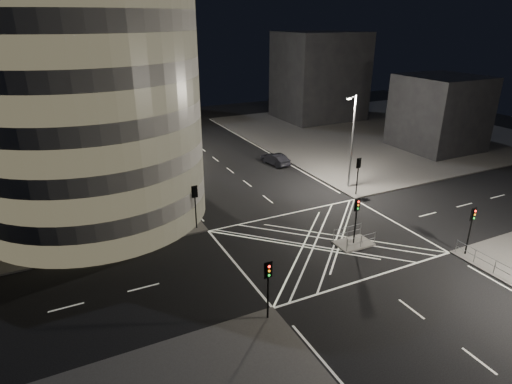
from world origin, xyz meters
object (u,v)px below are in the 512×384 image
central_island (353,243)px  traffic_signal_island (356,212)px  traffic_signal_fr (358,169)px  traffic_signal_fl (195,199)px  street_lamp_left_far (131,117)px  street_lamp_left_near (169,155)px  sedan (275,159)px  traffic_signal_nr (472,222)px  street_lamp_right_far (352,139)px  traffic_signal_nl (268,280)px

central_island → traffic_signal_island: size_ratio=0.75×
traffic_signal_fr → traffic_signal_island: 10.73m
traffic_signal_fl → street_lamp_left_far: bearing=91.6°
street_lamp_left_near → sedan: (15.47, 7.59, -4.81)m
traffic_signal_nr → sedan: (-2.76, 26.39, -2.18)m
central_island → sedan: 21.48m
traffic_signal_nr → street_lamp_left_near: 26.32m
traffic_signal_fl → street_lamp_right_far: (18.24, 2.20, 2.63)m
sedan → traffic_signal_fl: bearing=31.7°
traffic_signal_nl → street_lamp_right_far: 24.27m
traffic_signal_fr → traffic_signal_nr: 13.60m
street_lamp_right_far → sedan: 12.11m
sedan → traffic_signal_nr: bearing=87.0°
central_island → traffic_signal_fr: traffic_signal_fr is taller
traffic_signal_island → street_lamp_left_far: 33.61m
traffic_signal_fl → traffic_signal_nl: same height
traffic_signal_nl → traffic_signal_island: 12.03m
central_island → street_lamp_right_far: bearing=54.7°
traffic_signal_island → traffic_signal_fl: bearing=142.5°
traffic_signal_nl → street_lamp_left_near: 18.99m
central_island → traffic_signal_island: traffic_signal_island is taller
street_lamp_left_near → street_lamp_left_far: size_ratio=1.00×
sedan → street_lamp_right_far: bearing=98.8°
traffic_signal_fr → street_lamp_left_near: 19.14m
traffic_signal_fl → central_island: bearing=-37.5°
street_lamp_left_near → street_lamp_right_far: same height
central_island → traffic_signal_nr: (6.80, -5.30, 2.84)m
traffic_signal_fr → street_lamp_left_far: 29.63m
traffic_signal_fl → traffic_signal_nr: 22.24m
street_lamp_right_far → sedan: street_lamp_right_far is taller
central_island → street_lamp_left_far: size_ratio=0.30×
traffic_signal_nl → traffic_signal_nr: size_ratio=1.00×
central_island → sedan: bearing=79.2°
street_lamp_left_far → sedan: (15.47, -10.41, -4.81)m
traffic_signal_fl → street_lamp_left_near: 5.86m
traffic_signal_nl → traffic_signal_fr: bearing=37.7°
traffic_signal_nl → street_lamp_left_near: bearing=91.9°
traffic_signal_fr → traffic_signal_island: (-6.80, -8.30, 0.00)m
central_island → traffic_signal_fr: (6.80, 8.30, 2.84)m
street_lamp_right_far → traffic_signal_nl: bearing=-139.1°
street_lamp_right_far → street_lamp_left_near: bearing=171.0°
central_island → traffic_signal_fl: size_ratio=0.75×
traffic_signal_nl → central_island: bearing=26.1°
sedan → traffic_signal_island: bearing=70.1°
street_lamp_right_far → sedan: (-3.40, 10.59, -4.81)m
traffic_signal_island → sedan: bearing=79.2°
traffic_signal_fl → traffic_signal_fr: same height
traffic_signal_fl → sedan: traffic_signal_fl is taller
traffic_signal_fl → sedan: 19.71m
central_island → traffic_signal_fr: size_ratio=0.75×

